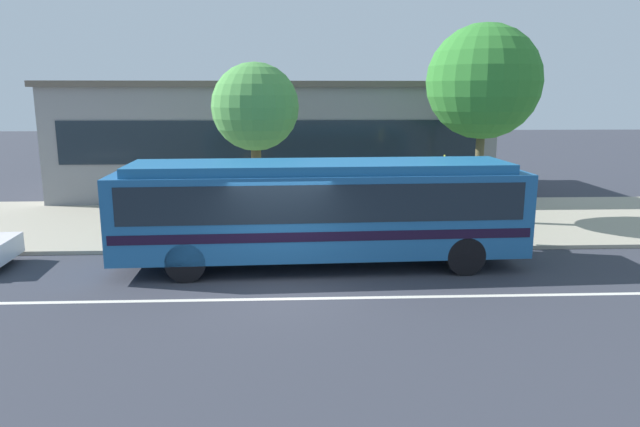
# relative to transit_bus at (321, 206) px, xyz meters

# --- Properties ---
(ground_plane) EXTENTS (120.00, 120.00, 0.00)m
(ground_plane) POSITION_rel_transit_bus_xyz_m (-1.04, -1.76, -1.64)
(ground_plane) COLOR #333640
(sidewalk_slab) EXTENTS (60.00, 8.00, 0.12)m
(sidewalk_slab) POSITION_rel_transit_bus_xyz_m (-1.04, 5.35, -1.58)
(sidewalk_slab) COLOR #A19A88
(sidewalk_slab) RESTS_ON ground_plane
(lane_stripe_center) EXTENTS (56.00, 0.16, 0.01)m
(lane_stripe_center) POSITION_rel_transit_bus_xyz_m (-1.04, -2.56, -1.64)
(lane_stripe_center) COLOR silver
(lane_stripe_center) RESTS_ON ground_plane
(transit_bus) EXTENTS (10.79, 2.85, 2.82)m
(transit_bus) POSITION_rel_transit_bus_xyz_m (0.00, 0.00, 0.00)
(transit_bus) COLOR #1E5993
(transit_bus) RESTS_ON ground_plane
(pedestrian_waiting_near_sign) EXTENTS (0.41, 0.41, 1.64)m
(pedestrian_waiting_near_sign) POSITION_rel_transit_bus_xyz_m (-3.00, 2.35, -0.56)
(pedestrian_waiting_near_sign) COLOR navy
(pedestrian_waiting_near_sign) RESTS_ON sidewalk_slab
(bus_stop_sign) EXTENTS (0.16, 0.43, 2.65)m
(bus_stop_sign) POSITION_rel_transit_bus_xyz_m (3.76, 1.94, 0.17)
(bus_stop_sign) COLOR gray
(bus_stop_sign) RESTS_ON sidewalk_slab
(street_tree_near_stop) EXTENTS (2.91, 2.91, 5.48)m
(street_tree_near_stop) POSITION_rel_transit_bus_xyz_m (-1.99, 4.52, 2.47)
(street_tree_near_stop) COLOR brown
(street_tree_near_stop) RESTS_ON sidewalk_slab
(street_tree_mid_block) EXTENTS (3.88, 3.88, 6.79)m
(street_tree_mid_block) POSITION_rel_transit_bus_xyz_m (5.75, 4.79, 3.31)
(street_tree_mid_block) COLOR brown
(street_tree_mid_block) RESTS_ON sidewalk_slab
(station_building) EXTENTS (18.86, 8.50, 5.07)m
(station_building) POSITION_rel_transit_bus_xyz_m (-1.62, 12.41, 0.90)
(station_building) COLOR gray
(station_building) RESTS_ON ground_plane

